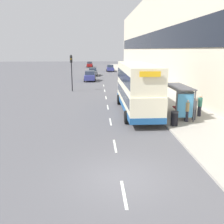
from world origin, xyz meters
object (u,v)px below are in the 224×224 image
object	(u,v)px
pedestrian_at_shelter	(200,105)
car_3	(110,68)
pedestrian_2	(187,110)
litter_bin	(174,118)
car_2	(90,64)
double_decker_bus_near	(137,87)
pedestrian_3	(194,109)
pedestrian_1	(189,96)
car_1	(93,72)
traffic_light_far_kerb	(71,67)
bus_shelter	(181,96)
car_0	(90,76)

from	to	relation	value
pedestrian_at_shelter	car_3	bearing A→B (deg)	96.45
pedestrian_2	litter_bin	bearing A→B (deg)	-142.87
car_2	double_decker_bus_near	bearing A→B (deg)	95.64
car_3	pedestrian_3	size ratio (longest dim) A/B	2.28
car_2	pedestrian_2	size ratio (longest dim) A/B	2.54
pedestrian_at_shelter	pedestrian_3	size ratio (longest dim) A/B	1.03
pedestrian_3	car_3	bearing A→B (deg)	95.25
pedestrian_1	car_2	bearing A→B (deg)	101.30
car_1	pedestrian_1	xyz separation A→B (m)	(9.94, -30.71, 0.26)
traffic_light_far_kerb	double_decker_bus_near	bearing A→B (deg)	-60.78
car_3	pedestrian_3	world-z (taller)	pedestrian_3
double_decker_bus_near	litter_bin	size ratio (longest dim) A/B	10.14
litter_bin	car_3	bearing A→B (deg)	92.68
bus_shelter	double_decker_bus_near	distance (m)	3.85
bus_shelter	pedestrian_3	distance (m)	1.58
bus_shelter	car_3	distance (m)	45.01
pedestrian_2	pedestrian_1	bearing A→B (deg)	68.54
pedestrian_1	pedestrian_2	world-z (taller)	pedestrian_1
car_1	car_3	bearing A→B (deg)	-112.99
car_0	pedestrian_at_shelter	xyz separation A→B (m)	(9.75, -25.44, 0.17)
car_0	pedestrian_2	size ratio (longest dim) A/B	2.43
car_0	car_2	xyz separation A→B (m)	(-1.02, 35.57, -0.00)
pedestrian_at_shelter	pedestrian_1	distance (m)	4.17
car_3	pedestrian_3	distance (m)	46.14
traffic_light_far_kerb	litter_bin	bearing A→B (deg)	-61.86
double_decker_bus_near	car_3	world-z (taller)	double_decker_bus_near
double_decker_bus_near	pedestrian_3	world-z (taller)	double_decker_bus_near
pedestrian_2	traffic_light_far_kerb	distance (m)	18.93
pedestrian_2	car_2	bearing A→B (deg)	98.32
double_decker_bus_near	car_2	world-z (taller)	double_decker_bus_near
pedestrian_1	traffic_light_far_kerb	world-z (taller)	traffic_light_far_kerb
car_1	car_2	distance (m)	26.20
bus_shelter	pedestrian_at_shelter	distance (m)	1.83
traffic_light_far_kerb	pedestrian_2	bearing A→B (deg)	-57.20
bus_shelter	car_0	size ratio (longest dim) A/B	1.00
pedestrian_2	traffic_light_far_kerb	size ratio (longest dim) A/B	0.36
car_3	pedestrian_2	world-z (taller)	pedestrian_2
pedestrian_at_shelter	pedestrian_3	xyz separation A→B (m)	(-0.85, -1.04, -0.03)
car_0	pedestrian_1	bearing A→B (deg)	115.90
pedestrian_at_shelter	pedestrian_1	world-z (taller)	pedestrian_1
car_0	litter_bin	xyz separation A→B (m)	(6.89, -27.89, -0.21)
pedestrian_at_shelter	traffic_light_far_kerb	bearing A→B (deg)	129.59
double_decker_bus_near	car_3	distance (m)	42.94
litter_bin	double_decker_bus_near	bearing A→B (deg)	115.04
car_0	pedestrian_at_shelter	world-z (taller)	pedestrian_at_shelter
car_3	pedestrian_1	distance (m)	41.17
pedestrian_1	pedestrian_2	bearing A→B (deg)	-111.46
bus_shelter	car_1	bearing A→B (deg)	102.49
litter_bin	car_2	bearing A→B (deg)	97.10
car_1	pedestrian_3	distance (m)	36.87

